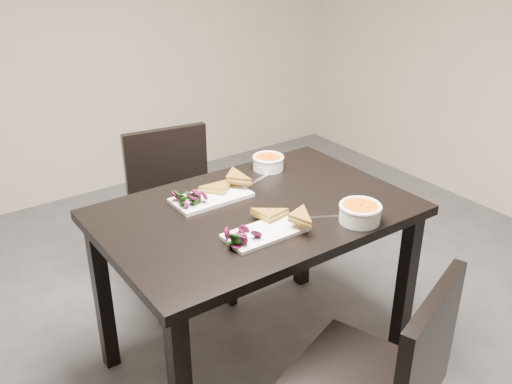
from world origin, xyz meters
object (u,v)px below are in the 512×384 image
table (256,230)px  plate_far (211,198)px  plate_near (264,233)px  chair_far (176,205)px  soup_bowl_near (360,212)px  chair_near (385,380)px  soup_bowl_far (268,162)px

table → plate_far: bearing=121.4°
table → plate_near: size_ratio=4.10×
chair_far → soup_bowl_near: 1.06m
chair_near → chair_far: (0.03, 1.43, 0.00)m
plate_near → plate_far: size_ratio=0.92×
table → plate_far: plate_far is taller
soup_bowl_near → chair_far: bearing=104.9°
soup_bowl_far → chair_far: bearing=125.3°
chair_near → soup_bowl_near: chair_near is taller
soup_bowl_near → soup_bowl_far: bearing=88.5°
chair_far → table: bearing=-80.1°
soup_bowl_far → plate_far: bearing=-162.6°
chair_near → chair_far: same height
chair_far → plate_near: (-0.08, -0.86, 0.27)m
chair_far → plate_far: 0.58m
soup_bowl_near → plate_far: soup_bowl_near is taller
soup_bowl_near → chair_near: bearing=-124.0°
plate_far → soup_bowl_far: (0.37, 0.12, 0.03)m
chair_near → soup_bowl_far: bearing=53.7°
table → chair_near: 0.77m
chair_near → plate_near: size_ratio=2.91×
plate_far → soup_bowl_far: bearing=17.4°
table → soup_bowl_far: (0.27, 0.28, 0.13)m
table → plate_far: (-0.10, 0.17, 0.11)m
table → chair_near: bearing=-93.4°
table → chair_far: (-0.01, 0.68, -0.17)m
table → plate_near: plate_near is taller
chair_near → plate_far: (-0.06, 0.92, 0.27)m
table → chair_near: size_ratio=1.41×
chair_near → plate_far: bearing=74.1°
chair_near → soup_bowl_near: bearing=36.5°
chair_far → soup_bowl_near: chair_far is taller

